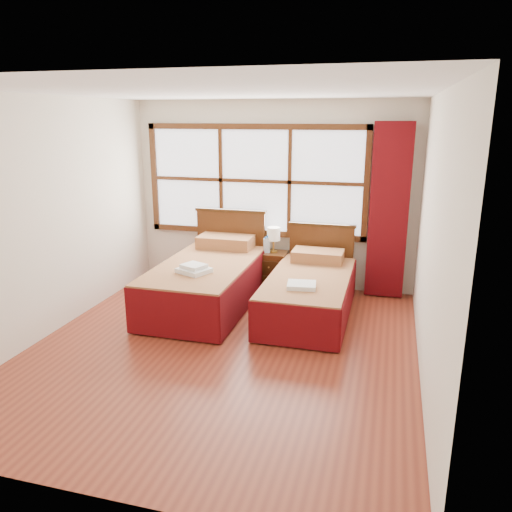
# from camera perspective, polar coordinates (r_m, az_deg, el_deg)

# --- Properties ---
(floor) EXTENTS (4.50, 4.50, 0.00)m
(floor) POSITION_cam_1_polar(r_m,az_deg,el_deg) (5.40, -3.86, -10.48)
(floor) COLOR brown
(floor) RESTS_ON ground
(ceiling) EXTENTS (4.50, 4.50, 0.00)m
(ceiling) POSITION_cam_1_polar(r_m,az_deg,el_deg) (4.85, -4.45, 18.27)
(ceiling) COLOR white
(ceiling) RESTS_ON wall_back
(wall_back) EXTENTS (4.00, 0.00, 4.00)m
(wall_back) POSITION_cam_1_polar(r_m,az_deg,el_deg) (7.09, 1.92, 6.95)
(wall_back) COLOR silver
(wall_back) RESTS_ON floor
(wall_left) EXTENTS (0.00, 4.50, 4.50)m
(wall_left) POSITION_cam_1_polar(r_m,az_deg,el_deg) (5.93, -22.75, 3.99)
(wall_left) COLOR silver
(wall_left) RESTS_ON floor
(wall_right) EXTENTS (0.00, 4.50, 4.50)m
(wall_right) POSITION_cam_1_polar(r_m,az_deg,el_deg) (4.71, 19.51, 1.54)
(wall_right) COLOR silver
(wall_right) RESTS_ON floor
(window) EXTENTS (3.16, 0.06, 1.56)m
(window) POSITION_cam_1_polar(r_m,az_deg,el_deg) (7.09, -0.12, 8.59)
(window) COLOR white
(window) RESTS_ON wall_back
(curtain) EXTENTS (0.50, 0.16, 2.30)m
(curtain) POSITION_cam_1_polar(r_m,az_deg,el_deg) (6.79, 14.94, 4.92)
(curtain) COLOR #60090E
(curtain) RESTS_ON wall_back
(bed_left) EXTENTS (1.12, 2.17, 1.09)m
(bed_left) POSITION_cam_1_polar(r_m,az_deg,el_deg) (6.50, -5.42, -2.70)
(bed_left) COLOR #39200B
(bed_left) RESTS_ON floor
(bed_right) EXTENTS (0.99, 2.01, 0.96)m
(bed_right) POSITION_cam_1_polar(r_m,az_deg,el_deg) (6.20, 6.14, -4.07)
(bed_right) COLOR #39200B
(bed_right) RESTS_ON floor
(nightstand) EXTENTS (0.40, 0.40, 0.54)m
(nightstand) POSITION_cam_1_polar(r_m,az_deg,el_deg) (7.07, 1.85, -1.68)
(nightstand) COLOR #4B2610
(nightstand) RESTS_ON floor
(towels_left) EXTENTS (0.44, 0.41, 0.10)m
(towels_left) POSITION_cam_1_polar(r_m,az_deg,el_deg) (5.97, -7.11, -1.48)
(towels_left) COLOR white
(towels_left) RESTS_ON bed_left
(towels_right) EXTENTS (0.35, 0.32, 0.05)m
(towels_right) POSITION_cam_1_polar(r_m,az_deg,el_deg) (5.67, 5.23, -3.34)
(towels_right) COLOR white
(towels_right) RESTS_ON bed_right
(lamp) EXTENTS (0.18, 0.18, 0.35)m
(lamp) POSITION_cam_1_polar(r_m,az_deg,el_deg) (6.95, 2.02, 2.46)
(lamp) COLOR gold
(lamp) RESTS_ON nightstand
(bottle_near) EXTENTS (0.07, 0.07, 0.25)m
(bottle_near) POSITION_cam_1_polar(r_m,az_deg,el_deg) (6.95, 1.36, 1.29)
(bottle_near) COLOR silver
(bottle_near) RESTS_ON nightstand
(bottle_far) EXTENTS (0.06, 0.06, 0.23)m
(bottle_far) POSITION_cam_1_polar(r_m,az_deg,el_deg) (6.95, 1.10, 1.21)
(bottle_far) COLOR silver
(bottle_far) RESTS_ON nightstand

